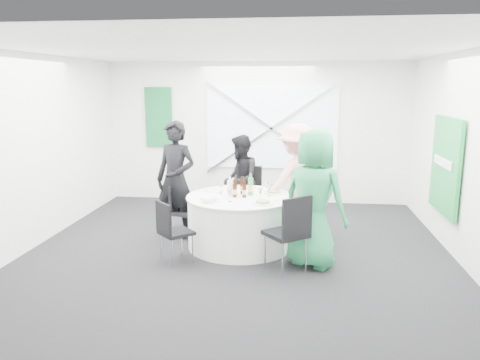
# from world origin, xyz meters

# --- Properties ---
(floor) EXTENTS (6.00, 6.00, 0.00)m
(floor) POSITION_xyz_m (0.00, 0.00, 0.00)
(floor) COLOR black
(floor) RESTS_ON ground
(ceiling) EXTENTS (6.00, 6.00, 0.00)m
(ceiling) POSITION_xyz_m (0.00, 0.00, 2.80)
(ceiling) COLOR silver
(ceiling) RESTS_ON wall_back
(wall_back) EXTENTS (6.00, 0.00, 6.00)m
(wall_back) POSITION_xyz_m (0.00, 3.00, 1.40)
(wall_back) COLOR white
(wall_back) RESTS_ON floor
(wall_front) EXTENTS (6.00, 0.00, 6.00)m
(wall_front) POSITION_xyz_m (0.00, -3.00, 1.40)
(wall_front) COLOR white
(wall_front) RESTS_ON floor
(wall_left) EXTENTS (0.00, 6.00, 6.00)m
(wall_left) POSITION_xyz_m (-3.00, 0.00, 1.40)
(wall_left) COLOR white
(wall_left) RESTS_ON floor
(wall_right) EXTENTS (0.00, 6.00, 6.00)m
(wall_right) POSITION_xyz_m (3.00, 0.00, 1.40)
(wall_right) COLOR white
(wall_right) RESTS_ON floor
(window_panel) EXTENTS (2.60, 0.03, 1.60)m
(window_panel) POSITION_xyz_m (0.30, 2.96, 1.50)
(window_panel) COLOR silver
(window_panel) RESTS_ON wall_back
(window_brace_a) EXTENTS (2.63, 0.05, 1.84)m
(window_brace_a) POSITION_xyz_m (0.30, 2.92, 1.50)
(window_brace_a) COLOR silver
(window_brace_a) RESTS_ON window_panel
(window_brace_b) EXTENTS (2.63, 0.05, 1.84)m
(window_brace_b) POSITION_xyz_m (0.30, 2.92, 1.50)
(window_brace_b) COLOR silver
(window_brace_b) RESTS_ON window_panel
(green_banner) EXTENTS (0.55, 0.04, 1.20)m
(green_banner) POSITION_xyz_m (-2.00, 2.95, 1.70)
(green_banner) COLOR #125C2D
(green_banner) RESTS_ON wall_back
(green_sign) EXTENTS (0.05, 1.20, 1.40)m
(green_sign) POSITION_xyz_m (2.94, 0.60, 1.20)
(green_sign) COLOR green
(green_sign) RESTS_ON wall_right
(banquet_table) EXTENTS (1.56, 1.56, 0.76)m
(banquet_table) POSITION_xyz_m (0.00, 0.20, 0.38)
(banquet_table) COLOR silver
(banquet_table) RESTS_ON floor
(chair_back) EXTENTS (0.46, 0.47, 1.01)m
(chair_back) POSITION_xyz_m (0.01, 1.25, 0.59)
(chair_back) COLOR black
(chair_back) RESTS_ON floor
(chair_back_left) EXTENTS (0.48, 0.47, 0.82)m
(chair_back_left) POSITION_xyz_m (-0.96, 0.53, 0.48)
(chair_back_left) COLOR black
(chair_back_left) RESTS_ON floor
(chair_back_right) EXTENTS (0.58, 0.57, 0.97)m
(chair_back_right) POSITION_xyz_m (1.04, 0.60, 0.57)
(chair_back_right) COLOR black
(chair_back_right) RESTS_ON floor
(chair_front_right) EXTENTS (0.65, 0.65, 1.01)m
(chair_front_right) POSITION_xyz_m (0.75, -0.73, 0.60)
(chair_front_right) COLOR black
(chair_front_right) RESTS_ON floor
(chair_front_left) EXTENTS (0.55, 0.55, 0.85)m
(chair_front_left) POSITION_xyz_m (-0.83, -0.58, 0.50)
(chair_front_left) COLOR black
(chair_front_left) RESTS_ON floor
(person_man_back_left) EXTENTS (0.77, 0.62, 1.82)m
(person_man_back_left) POSITION_xyz_m (-1.04, 0.55, 0.91)
(person_man_back_left) COLOR black
(person_man_back_left) RESTS_ON floor
(person_man_back) EXTENTS (0.49, 0.78, 1.53)m
(person_man_back) POSITION_xyz_m (-0.13, 1.35, 0.76)
(person_man_back) COLOR black
(person_man_back) RESTS_ON floor
(person_woman_pink) EXTENTS (1.24, 1.10, 1.77)m
(person_woman_pink) POSITION_xyz_m (0.82, 0.80, 0.88)
(person_woman_pink) COLOR #F7A5A0
(person_woman_pink) RESTS_ON floor
(person_woman_green) EXTENTS (1.05, 0.95, 1.81)m
(person_woman_green) POSITION_xyz_m (1.04, -0.42, 0.90)
(person_woman_green) COLOR #268D55
(person_woman_green) RESTS_ON floor
(plate_back) EXTENTS (0.29, 0.29, 0.01)m
(plate_back) POSITION_xyz_m (-0.03, 0.77, 0.77)
(plate_back) COLOR white
(plate_back) RESTS_ON banquet_table
(plate_back_left) EXTENTS (0.29, 0.29, 0.01)m
(plate_back_left) POSITION_xyz_m (-0.42, 0.50, 0.77)
(plate_back_left) COLOR white
(plate_back_left) RESTS_ON banquet_table
(plate_back_right) EXTENTS (0.29, 0.29, 0.04)m
(plate_back_right) POSITION_xyz_m (0.48, 0.45, 0.78)
(plate_back_right) COLOR white
(plate_back_right) RESTS_ON banquet_table
(plate_front_right) EXTENTS (0.29, 0.29, 0.04)m
(plate_front_right) POSITION_xyz_m (0.36, -0.19, 0.78)
(plate_front_right) COLOR white
(plate_front_right) RESTS_ON banquet_table
(plate_front_left) EXTENTS (0.26, 0.26, 0.01)m
(plate_front_left) POSITION_xyz_m (-0.35, -0.14, 0.77)
(plate_front_left) COLOR white
(plate_front_left) RESTS_ON banquet_table
(napkin) EXTENTS (0.22, 0.22, 0.05)m
(napkin) POSITION_xyz_m (-0.38, -0.20, 0.80)
(napkin) COLOR silver
(napkin) RESTS_ON plate_front_left
(beer_bottle_a) EXTENTS (0.06, 0.06, 0.28)m
(beer_bottle_a) POSITION_xyz_m (-0.09, 0.30, 0.87)
(beer_bottle_a) COLOR #391B0A
(beer_bottle_a) RESTS_ON banquet_table
(beer_bottle_b) EXTENTS (0.06, 0.06, 0.26)m
(beer_bottle_b) POSITION_xyz_m (0.01, 0.36, 0.86)
(beer_bottle_b) COLOR #391B0A
(beer_bottle_b) RESTS_ON banquet_table
(beer_bottle_c) EXTENTS (0.06, 0.06, 0.25)m
(beer_bottle_c) POSITION_xyz_m (0.07, 0.14, 0.86)
(beer_bottle_c) COLOR #391B0A
(beer_bottle_c) RESTS_ON banquet_table
(beer_bottle_d) EXTENTS (0.06, 0.06, 0.26)m
(beer_bottle_d) POSITION_xyz_m (-0.07, 0.13, 0.86)
(beer_bottle_d) COLOR #391B0A
(beer_bottle_d) RESTS_ON banquet_table
(green_water_bottle) EXTENTS (0.08, 0.08, 0.32)m
(green_water_bottle) POSITION_xyz_m (0.14, 0.29, 0.89)
(green_water_bottle) COLOR green
(green_water_bottle) RESTS_ON banquet_table
(clear_water_bottle) EXTENTS (0.08, 0.08, 0.29)m
(clear_water_bottle) POSITION_xyz_m (-0.15, 0.20, 0.87)
(clear_water_bottle) COLOR white
(clear_water_bottle) RESTS_ON banquet_table
(wine_glass_a) EXTENTS (0.07, 0.07, 0.17)m
(wine_glass_a) POSITION_xyz_m (0.31, -0.00, 0.88)
(wine_glass_a) COLOR white
(wine_glass_a) RESTS_ON banquet_table
(wine_glass_b) EXTENTS (0.07, 0.07, 0.17)m
(wine_glass_b) POSITION_xyz_m (-0.10, -0.14, 0.88)
(wine_glass_b) COLOR white
(wine_glass_b) RESTS_ON banquet_table
(wine_glass_c) EXTENTS (0.07, 0.07, 0.17)m
(wine_glass_c) POSITION_xyz_m (0.37, 0.42, 0.88)
(wine_glass_c) COLOR white
(wine_glass_c) RESTS_ON banquet_table
(wine_glass_d) EXTENTS (0.07, 0.07, 0.17)m
(wine_glass_d) POSITION_xyz_m (0.42, 0.26, 0.88)
(wine_glass_d) COLOR white
(wine_glass_d) RESTS_ON banquet_table
(wine_glass_e) EXTENTS (0.07, 0.07, 0.17)m
(wine_glass_e) POSITION_xyz_m (-0.30, 0.35, 0.88)
(wine_glass_e) COLOR white
(wine_glass_e) RESTS_ON banquet_table
(fork_a) EXTENTS (0.15, 0.03, 0.01)m
(fork_a) POSITION_xyz_m (0.12, 0.76, 0.76)
(fork_a) COLOR silver
(fork_a) RESTS_ON banquet_table
(knife_a) EXTENTS (0.15, 0.02, 0.01)m
(knife_a) POSITION_xyz_m (-0.17, 0.75, 0.76)
(knife_a) COLOR silver
(knife_a) RESTS_ON banquet_table
(fork_b) EXTENTS (0.11, 0.12, 0.01)m
(fork_b) POSITION_xyz_m (-0.52, -0.04, 0.76)
(fork_b) COLOR silver
(fork_b) RESTS_ON banquet_table
(knife_b) EXTENTS (0.10, 0.13, 0.01)m
(knife_b) POSITION_xyz_m (-0.35, -0.26, 0.76)
(knife_b) COLOR silver
(knife_b) RESTS_ON banquet_table
(fork_c) EXTENTS (0.10, 0.13, 0.01)m
(fork_c) POSITION_xyz_m (0.33, -0.27, 0.76)
(fork_c) COLOR silver
(fork_c) RESTS_ON banquet_table
(knife_c) EXTENTS (0.10, 0.13, 0.01)m
(knife_c) POSITION_xyz_m (0.54, -0.00, 0.76)
(knife_c) COLOR silver
(knife_c) RESTS_ON banquet_table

